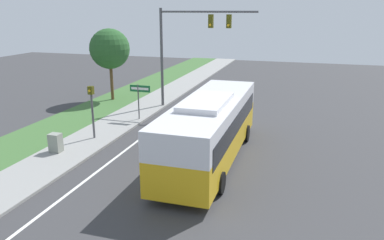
{
  "coord_description": "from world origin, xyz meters",
  "views": [
    {
      "loc": [
        5.04,
        -13.78,
        7.04
      ],
      "look_at": [
        -0.29,
        3.67,
        1.63
      ],
      "focal_mm": 35.0,
      "sensor_mm": 36.0,
      "label": 1
    }
  ],
  "objects_px": {
    "pedestrian_signal": "(92,104)",
    "signal_gantry": "(188,38)",
    "bus": "(210,126)",
    "street_sign": "(139,95)",
    "utility_cabinet": "(56,143)"
  },
  "relations": [
    {
      "from": "pedestrian_signal",
      "to": "street_sign",
      "type": "distance_m",
      "value": 4.29
    },
    {
      "from": "signal_gantry",
      "to": "street_sign",
      "type": "bearing_deg",
      "value": -117.89
    },
    {
      "from": "signal_gantry",
      "to": "street_sign",
      "type": "height_order",
      "value": "signal_gantry"
    },
    {
      "from": "bus",
      "to": "pedestrian_signal",
      "type": "relative_size",
      "value": 3.41
    },
    {
      "from": "bus",
      "to": "signal_gantry",
      "type": "bearing_deg",
      "value": 113.65
    },
    {
      "from": "pedestrian_signal",
      "to": "signal_gantry",
      "type": "bearing_deg",
      "value": 69.81
    },
    {
      "from": "bus",
      "to": "street_sign",
      "type": "bearing_deg",
      "value": 139.66
    },
    {
      "from": "bus",
      "to": "pedestrian_signal",
      "type": "height_order",
      "value": "bus"
    },
    {
      "from": "street_sign",
      "to": "utility_cabinet",
      "type": "distance_m",
      "value": 6.92
    },
    {
      "from": "street_sign",
      "to": "bus",
      "type": "bearing_deg",
      "value": -40.34
    },
    {
      "from": "street_sign",
      "to": "signal_gantry",
      "type": "bearing_deg",
      "value": 62.11
    },
    {
      "from": "street_sign",
      "to": "pedestrian_signal",
      "type": "bearing_deg",
      "value": -102.19
    },
    {
      "from": "bus",
      "to": "pedestrian_signal",
      "type": "bearing_deg",
      "value": 172.22
    },
    {
      "from": "bus",
      "to": "utility_cabinet",
      "type": "relative_size",
      "value": 10.91
    },
    {
      "from": "signal_gantry",
      "to": "utility_cabinet",
      "type": "relative_size",
      "value": 7.48
    }
  ]
}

